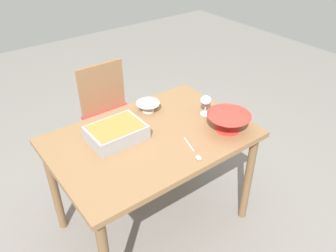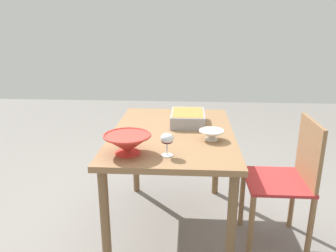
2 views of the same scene
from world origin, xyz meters
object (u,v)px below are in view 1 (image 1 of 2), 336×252
mixing_bowl (228,121)px  casserole_dish (116,132)px  small_bowl (148,106)px  dining_table (152,148)px  serving_spoon (196,153)px  chair (111,113)px  wine_glass (206,102)px

mixing_bowl → casserole_dish: bearing=150.5°
mixing_bowl → small_bowl: 0.54m
casserole_dish → mixing_bowl: size_ratio=1.21×
mixing_bowl → small_bowl: size_ratio=1.70×
dining_table → serving_spoon: (0.09, -0.30, 0.10)m
chair → serving_spoon: size_ratio=4.05×
wine_glass → small_bowl: (-0.28, 0.26, -0.05)m
chair → casserole_dish: (-0.30, -0.66, 0.31)m
casserole_dish → chair: bearing=65.6°
mixing_bowl → chair: bearing=106.1°
mixing_bowl → serving_spoon: bearing=-168.4°
wine_glass → chair: bearing=111.6°
dining_table → wine_glass: (0.42, -0.01, 0.18)m
serving_spoon → mixing_bowl: bearing=11.6°
dining_table → casserole_dish: casserole_dish is taller
dining_table → chair: bearing=81.0°
dining_table → mixing_bowl: 0.49m
mixing_bowl → small_bowl: bearing=118.2°
chair → small_bowl: (0.03, -0.51, 0.30)m
chair → serving_spoon: bearing=-91.5°
wine_glass → casserole_dish: (-0.60, 0.11, -0.04)m
wine_glass → serving_spoon: (-0.33, -0.29, -0.09)m
dining_table → casserole_dish: (-0.18, 0.10, 0.14)m
dining_table → serving_spoon: serving_spoon is taller
dining_table → mixing_bowl: bearing=-29.7°
mixing_bowl → serving_spoon: 0.32m
serving_spoon → chair: bearing=88.5°
serving_spoon → dining_table: bearing=107.1°
chair → casserole_dish: chair is taller
chair → serving_spoon: chair is taller
small_bowl → chair: bearing=93.2°
dining_table → mixing_bowl: (0.40, -0.23, 0.15)m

